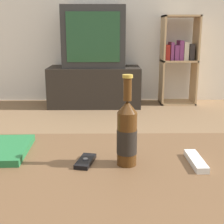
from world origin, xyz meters
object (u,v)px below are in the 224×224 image
(remote_control, at_px, (196,161))
(bookshelf, at_px, (179,57))
(cell_phone, at_px, (85,161))
(tv_stand, at_px, (95,86))
(beer_bottle, at_px, (127,133))
(television, at_px, (94,37))
(table_book, at_px, (7,149))

(remote_control, bearing_deg, bookshelf, 77.94)
(cell_phone, bearing_deg, remote_control, 11.28)
(tv_stand, relative_size, bookshelf, 1.02)
(beer_bottle, height_order, cell_phone, beer_bottle)
(remote_control, bearing_deg, television, 98.60)
(tv_stand, bearing_deg, television, -90.00)
(television, distance_m, bookshelf, 1.04)
(television, bearing_deg, cell_phone, -88.19)
(tv_stand, height_order, bookshelf, bookshelf)
(tv_stand, distance_m, remote_control, 2.74)
(bookshelf, distance_m, table_book, 2.96)
(bookshelf, xyz_separation_m, remote_control, (-0.56, -2.80, -0.12))
(cell_phone, distance_m, table_book, 0.31)
(television, bearing_deg, remote_control, -80.54)
(tv_stand, bearing_deg, cell_phone, -88.19)
(bookshelf, height_order, table_book, bookshelf)
(tv_stand, relative_size, remote_control, 6.60)
(remote_control, bearing_deg, table_book, 169.93)
(bookshelf, distance_m, beer_bottle, 2.91)
(cell_phone, xyz_separation_m, table_book, (-0.29, 0.10, 0.00))
(beer_bottle, bearing_deg, table_book, 165.92)
(television, relative_size, remote_control, 4.38)
(tv_stand, distance_m, cell_phone, 2.70)
(television, relative_size, beer_bottle, 2.38)
(television, xyz_separation_m, beer_bottle, (0.22, -2.69, -0.26))
(bookshelf, xyz_separation_m, beer_bottle, (-0.78, -2.80, -0.02))
(television, bearing_deg, tv_stand, 90.00)
(tv_stand, relative_size, beer_bottle, 3.58)
(tv_stand, bearing_deg, table_book, -94.52)
(table_book, bearing_deg, remote_control, -10.88)
(remote_control, distance_m, table_book, 0.66)
(tv_stand, bearing_deg, remote_control, -80.56)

